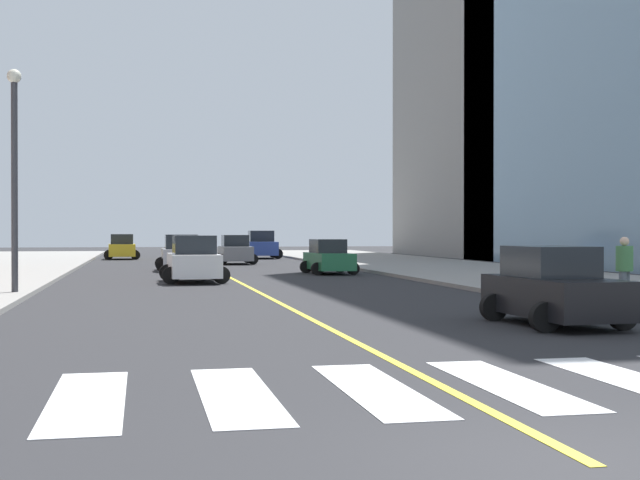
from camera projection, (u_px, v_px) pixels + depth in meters
name	position (u px, v px, depth m)	size (l,w,h in m)	color
ground_plane	(599.00, 468.00, 7.51)	(220.00, 220.00, 0.00)	#28282B
sidewalk_kerb_east	(624.00, 289.00, 29.56)	(10.00, 120.00, 0.15)	gray
crosswalk_paint	(442.00, 386.00, 11.43)	(13.50, 4.00, 0.01)	silver
lane_divider_paint	(214.00, 269.00, 46.69)	(0.16, 80.00, 0.01)	yellow
parking_garage_concrete	(539.00, 77.00, 72.09)	(18.00, 24.00, 29.60)	gray
car_black_nearest	(554.00, 288.00, 18.95)	(2.49, 3.90, 1.71)	black
car_white_second	(194.00, 260.00, 34.89)	(2.68, 4.24, 1.88)	silver
car_gray_third	(235.00, 250.00, 54.61)	(2.55, 4.08, 1.82)	slate
car_silver_fourth	(181.00, 254.00, 45.17)	(2.63, 4.21, 1.88)	#B7B7BC
car_blue_fifth	(261.00, 245.00, 66.06)	(3.05, 4.78, 2.10)	#2D479E
car_yellow_sixth	(122.00, 248.00, 63.95)	(2.66, 4.18, 1.85)	gold
car_green_seventh	(329.00, 258.00, 41.87)	(2.44, 3.80, 1.67)	#236B42
pedestrian_waiting_east	(624.00, 267.00, 22.38)	(0.43, 0.43, 1.75)	slate
street_lamp	(14.00, 160.00, 27.16)	(0.44, 0.44, 6.94)	#38383D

